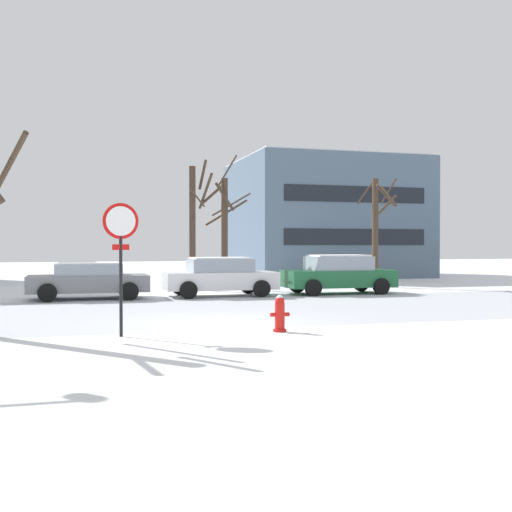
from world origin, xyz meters
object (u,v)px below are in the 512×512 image
object	(u,v)px
fire_hydrant	(280,313)
parked_car_white	(220,276)
parked_car_gray	(88,280)
stop_sign	(121,243)
parked_car_green	(338,274)

from	to	relation	value
fire_hydrant	parked_car_white	bearing A→B (deg)	84.73
fire_hydrant	parked_car_white	world-z (taller)	parked_car_white
fire_hydrant	parked_car_gray	world-z (taller)	parked_car_gray
fire_hydrant	parked_car_white	xyz separation A→B (m)	(0.91, 9.89, 0.34)
stop_sign	parked_car_white	xyz separation A→B (m)	(4.36, 9.63, -1.23)
parked_car_green	stop_sign	bearing A→B (deg)	-133.94
stop_sign	parked_car_green	xyz separation A→B (m)	(9.16, 9.51, -1.20)
fire_hydrant	parked_car_white	distance (m)	9.94
parked_car_gray	parked_car_green	size ratio (longest dim) A/B	0.96
parked_car_green	fire_hydrant	bearing A→B (deg)	-120.34
stop_sign	parked_car_white	size ratio (longest dim) A/B	0.67
parked_car_gray	parked_car_white	world-z (taller)	parked_car_white
parked_car_white	parked_car_green	size ratio (longest dim) A/B	0.96
fire_hydrant	parked_car_green	size ratio (longest dim) A/B	0.19
fire_hydrant	parked_car_gray	xyz separation A→B (m)	(-3.89, 9.96, 0.28)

